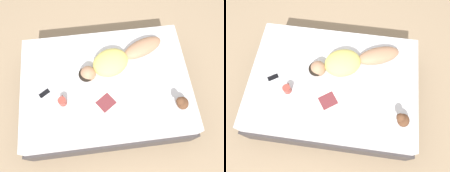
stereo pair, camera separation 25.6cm
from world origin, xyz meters
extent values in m
plane|color=#9E8466|center=(0.00, 0.00, 0.00)|extent=(12.00, 12.00, 0.00)
cube|color=#383333|center=(0.00, 0.00, 0.19)|extent=(1.51, 2.11, 0.38)
cube|color=silver|center=(0.00, 0.00, 0.49)|extent=(1.45, 2.05, 0.22)
ellipsoid|color=#A37556|center=(0.37, -0.51, 0.67)|extent=(0.40, 0.57, 0.15)
ellipsoid|color=#D1C660|center=(0.20, -0.09, 0.70)|extent=(0.50, 0.54, 0.20)
ellipsoid|color=black|center=(0.08, 0.22, 0.69)|extent=(0.24, 0.24, 0.10)
sphere|color=#A37556|center=(0.09, 0.20, 0.69)|extent=(0.19, 0.19, 0.19)
cube|color=silver|center=(-0.48, -0.13, 0.60)|extent=(0.37, 0.37, 0.01)
cube|color=silver|center=(-0.27, 0.02, 0.60)|extent=(0.37, 0.37, 0.01)
cube|color=maroon|center=(-0.27, 0.02, 0.61)|extent=(0.25, 0.25, 0.00)
cylinder|color=#993D33|center=(-0.21, 0.52, 0.65)|extent=(0.09, 0.09, 0.10)
cylinder|color=black|center=(-0.21, 0.52, 0.69)|extent=(0.08, 0.08, 0.01)
torus|color=#993D33|center=(-0.16, 0.52, 0.65)|extent=(0.06, 0.01, 0.06)
cube|color=silver|center=(-0.06, 0.73, 0.60)|extent=(0.15, 0.17, 0.01)
cube|color=black|center=(-0.06, 0.73, 0.61)|extent=(0.12, 0.14, 0.00)
ellipsoid|color=brown|center=(-0.40, -0.84, 0.66)|extent=(0.15, 0.13, 0.13)
sphere|color=brown|center=(-0.40, -0.79, 0.75)|extent=(0.09, 0.09, 0.09)
camera|label=1|loc=(-1.07, 0.05, 3.01)|focal=35.00mm
camera|label=2|loc=(-1.06, -0.20, 3.01)|focal=35.00mm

